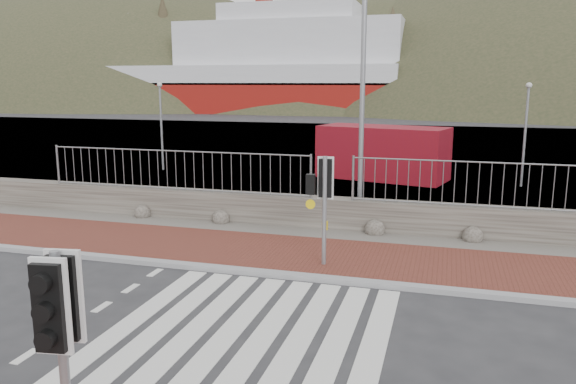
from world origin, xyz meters
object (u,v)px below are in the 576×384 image
(streetlight, at_px, (368,62))
(traffic_signal_far, at_px, (323,188))
(traffic_signal_near, at_px, (60,322))
(ferry, at_px, (247,73))
(shipping_container, at_px, (383,153))

(streetlight, bearing_deg, traffic_signal_far, -76.98)
(traffic_signal_near, bearing_deg, streetlight, 75.33)
(traffic_signal_far, distance_m, streetlight, 5.05)
(ferry, distance_m, traffic_signal_far, 68.85)
(streetlight, height_order, shipping_container, streetlight)
(ferry, xyz_separation_m, traffic_signal_near, (24.18, -71.63, -3.51))
(traffic_signal_far, height_order, streetlight, streetlight)
(shipping_container, bearing_deg, traffic_signal_far, -75.25)
(ferry, distance_m, shipping_container, 57.47)
(traffic_signal_near, xyz_separation_m, traffic_signal_far, (0.94, 7.63, -0.01))
(ferry, height_order, traffic_signal_far, ferry)
(traffic_signal_near, xyz_separation_m, shipping_container, (0.85, 20.07, -0.72))
(ferry, relative_size, traffic_signal_far, 19.66)
(traffic_signal_far, bearing_deg, shipping_container, -94.00)
(streetlight, bearing_deg, traffic_signal_near, -78.62)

